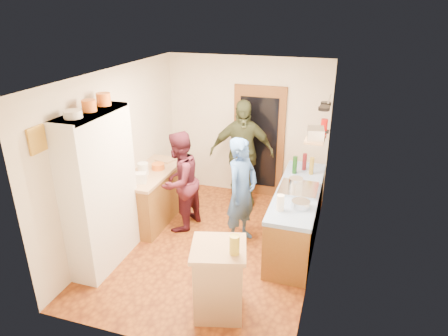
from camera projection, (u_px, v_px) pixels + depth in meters
The scene contains 44 objects.
floor at pixel (212, 245), 6.14m from camera, with size 3.00×4.00×0.02m, color #934A17.
ceiling at pixel (209, 73), 5.13m from camera, with size 3.00×4.00×0.02m, color silver.
wall_back at pixel (247, 127), 7.40m from camera, with size 3.00×0.02×2.60m, color beige.
wall_front at pixel (142, 242), 3.87m from camera, with size 3.00×0.02×2.60m, color beige.
wall_left at pixel (117, 155), 6.06m from camera, with size 0.02×4.00×2.60m, color beige.
wall_right at pixel (320, 180), 5.22m from camera, with size 0.02×4.00×2.60m, color beige.
door_frame at pixel (259, 142), 7.40m from camera, with size 0.95×0.06×2.10m, color brown.
door_glass at pixel (258, 143), 7.37m from camera, with size 0.70×0.02×1.70m, color black.
hutch_body at pixel (100, 191), 5.37m from camera, with size 0.40×1.20×2.20m, color white.
hutch_top_shelf at pixel (90, 113), 4.96m from camera, with size 0.40×1.14×0.04m, color white.
plate_stack at pixel (73, 114), 4.65m from camera, with size 0.21×0.21×0.09m, color white.
orange_pot_a at pixel (89, 106), 4.92m from camera, with size 0.18×0.18×0.14m, color orange.
orange_pot_b at pixel (104, 99), 5.20m from camera, with size 0.18×0.18×0.16m, color orange.
left_counter_base at pixel (153, 197), 6.70m from camera, with size 0.60×1.40×0.85m, color brown.
left_counter_top at pixel (151, 172), 6.53m from camera, with size 0.64×1.44×0.05m, color tan.
toaster at pixel (139, 178), 6.07m from camera, with size 0.21×0.14×0.16m, color white.
kettle at pixel (143, 169), 6.36m from camera, with size 0.17×0.17×0.19m, color white.
orange_bowl at pixel (158, 166), 6.57m from camera, with size 0.21×0.21×0.10m, color orange.
chopping_board at pixel (165, 160), 6.94m from camera, with size 0.30×0.22×0.03m, color tan.
right_counter_base at pixel (297, 217), 6.08m from camera, with size 0.60×2.20×0.84m, color brown.
right_counter_top at pixel (299, 191), 5.91m from camera, with size 0.62×2.22×0.06m, color blue.
hob at pixel (299, 189), 5.85m from camera, with size 0.55×0.58×0.04m, color silver.
pot_on_hob at pixel (296, 182), 5.85m from camera, with size 0.21×0.21×0.13m, color silver.
bottle_a at pixel (295, 165), 6.38m from camera, with size 0.07×0.07×0.29m, color #143F14.
bottle_b at pixel (305, 162), 6.51m from camera, with size 0.07×0.07×0.28m, color #591419.
bottle_c at pixel (312, 166), 6.35m from camera, with size 0.07×0.07×0.28m, color olive.
paper_towel at pixel (280, 203), 5.25m from camera, with size 0.10×0.10×0.22m, color white.
mixing_bowl at pixel (301, 204), 5.34m from camera, with size 0.25×0.25×0.10m, color silver.
island_base at pixel (219, 281), 4.67m from camera, with size 0.55×0.55×0.86m, color tan.
island_top at pixel (219, 249), 4.49m from camera, with size 0.62×0.62×0.05m, color tan.
cutting_board at pixel (215, 245), 4.54m from camera, with size 0.35×0.28×0.02m, color white.
oil_jar at pixel (235, 245), 4.32m from camera, with size 0.11×0.11×0.22m, color #AD9E2D.
pan_rail at pixel (330, 98), 6.28m from camera, with size 0.02×0.02×0.65m, color silver.
pan_hang_a at pixel (324, 109), 6.20m from camera, with size 0.18×0.18×0.05m, color black.
pan_hang_b at pixel (325, 107), 6.38m from camera, with size 0.16×0.16×0.05m, color black.
pan_hang_c at pixel (326, 104), 6.55m from camera, with size 0.17×0.17×0.05m, color black.
wall_shelf at pixel (315, 140), 5.50m from camera, with size 0.26×0.42×0.03m, color tan.
radio at pixel (315, 133), 5.46m from camera, with size 0.22×0.30×0.15m, color silver.
ext_bracket at pixel (327, 132), 6.67m from camera, with size 0.06×0.10×0.04m, color black.
fire_extinguisher at pixel (324, 128), 6.66m from camera, with size 0.11×0.11×0.32m, color red.
picture_frame at pixel (37, 140), 4.40m from camera, with size 0.03×0.25×0.30m, color gold.
person_hob at pixel (242, 193), 5.91m from camera, with size 0.61×0.40×1.68m, color #345BA6.
person_left at pixel (183, 181), 6.34m from camera, with size 0.80×0.62×1.64m, color #431623.
person_back at pixel (242, 153), 7.07m from camera, with size 1.14×0.47×1.94m, color #313721.
Camera 1 is at (1.75, -4.91, 3.45)m, focal length 32.00 mm.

